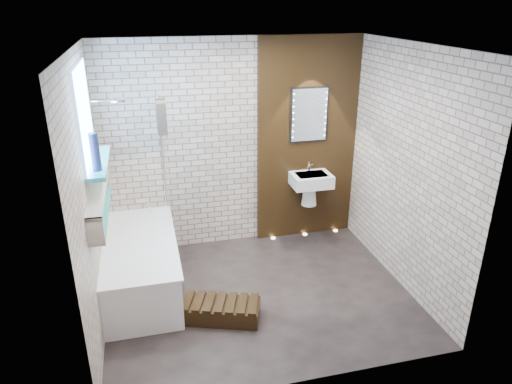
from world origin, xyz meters
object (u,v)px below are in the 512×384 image
object	(u,v)px
walnut_step	(221,311)
bath_screen	(164,164)
bathtub	(141,264)
washbasin	(311,184)
led_mirror	(309,115)

from	to	relation	value
walnut_step	bath_screen	bearing A→B (deg)	108.29
bath_screen	walnut_step	bearing A→B (deg)	-71.71
bathtub	bath_screen	bearing A→B (deg)	51.10
bathtub	bath_screen	distance (m)	1.14
washbasin	walnut_step	world-z (taller)	washbasin
led_mirror	walnut_step	xyz separation A→B (m)	(-1.43, -1.53, -1.56)
bath_screen	walnut_step	world-z (taller)	bath_screen
bathtub	washbasin	xyz separation A→B (m)	(2.17, 0.62, 0.50)
bathtub	bath_screen	xyz separation A→B (m)	(0.35, 0.44, 0.99)
washbasin	bath_screen	bearing A→B (deg)	-174.22
washbasin	led_mirror	size ratio (longest dim) A/B	0.83
bathtub	walnut_step	bearing A→B (deg)	-45.07
bath_screen	led_mirror	xyz separation A→B (m)	(1.82, 0.34, 0.37)
led_mirror	walnut_step	bearing A→B (deg)	-132.95
bath_screen	washbasin	xyz separation A→B (m)	(1.82, 0.18, -0.49)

